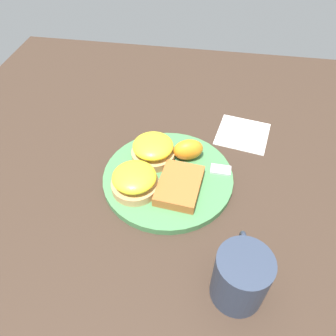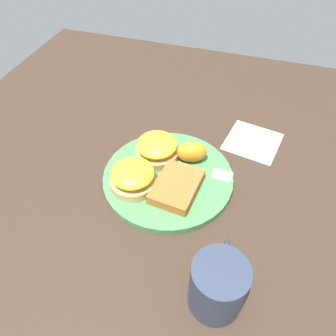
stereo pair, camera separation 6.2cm
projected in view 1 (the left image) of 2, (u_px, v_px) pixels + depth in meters
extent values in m
plane|color=#38281E|center=(168.00, 180.00, 0.64)|extent=(1.10, 1.10, 0.00)
cylinder|color=#47844C|center=(168.00, 178.00, 0.64)|extent=(0.25, 0.25, 0.01)
cylinder|color=tan|center=(153.00, 154.00, 0.66)|extent=(0.09, 0.09, 0.02)
ellipsoid|color=yellow|center=(153.00, 146.00, 0.64)|extent=(0.08, 0.08, 0.03)
cylinder|color=tan|center=(135.00, 185.00, 0.60)|extent=(0.09, 0.09, 0.02)
ellipsoid|color=yellow|center=(134.00, 177.00, 0.59)|extent=(0.08, 0.08, 0.03)
cube|color=#AB5E29|center=(179.00, 185.00, 0.60)|extent=(0.11, 0.09, 0.02)
ellipsoid|color=orange|center=(188.00, 150.00, 0.65)|extent=(0.05, 0.07, 0.04)
cube|color=silver|center=(160.00, 161.00, 0.66)|extent=(0.01, 0.10, 0.00)
cube|color=silver|center=(221.00, 170.00, 0.64)|extent=(0.03, 0.04, 0.00)
cylinder|color=#2D384C|center=(241.00, 278.00, 0.46)|extent=(0.08, 0.08, 0.09)
torus|color=#2D384C|center=(241.00, 247.00, 0.48)|extent=(0.05, 0.01, 0.05)
cube|color=white|center=(243.00, 134.00, 0.74)|extent=(0.13, 0.13, 0.00)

